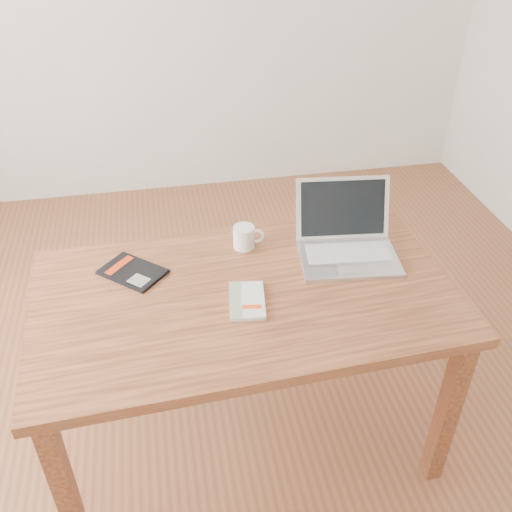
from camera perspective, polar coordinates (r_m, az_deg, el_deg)
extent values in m
plane|color=brown|center=(2.57, -3.68, -14.30)|extent=(4.00, 4.00, 0.00)
cube|color=brown|center=(1.93, -1.12, -4.08)|extent=(1.45, 0.88, 0.04)
cube|color=brown|center=(1.98, -18.50, -21.48)|extent=(0.06, 0.06, 0.71)
cube|color=brown|center=(2.18, 18.60, -14.57)|extent=(0.06, 0.06, 0.71)
cube|color=brown|center=(2.43, -18.07, -7.98)|extent=(0.06, 0.06, 0.71)
cube|color=brown|center=(2.60, 11.33, -3.54)|extent=(0.06, 0.06, 0.71)
cube|color=beige|center=(1.87, -0.90, -4.51)|extent=(0.14, 0.20, 0.01)
cube|color=white|center=(1.87, -0.90, -4.49)|extent=(0.14, 0.20, 0.02)
cube|color=gray|center=(1.87, -2.05, -4.33)|extent=(0.06, 0.19, 0.00)
cube|color=red|center=(1.84, -0.42, -5.09)|extent=(0.06, 0.03, 0.00)
cube|color=black|center=(2.05, -12.24, -1.55)|extent=(0.26, 0.25, 0.01)
cube|color=#B32A0C|center=(2.08, -13.50, -0.89)|extent=(0.10, 0.11, 0.00)
cube|color=gray|center=(1.99, -11.65, -2.39)|extent=(0.08, 0.08, 0.00)
cube|color=silver|center=(2.09, 9.28, -0.27)|extent=(0.37, 0.28, 0.02)
cube|color=silver|center=(2.10, 9.13, 0.39)|extent=(0.31, 0.16, 0.00)
cube|color=#BCBCC1|center=(2.02, 9.73, -1.27)|extent=(0.11, 0.06, 0.00)
cube|color=silver|center=(2.15, 8.66, 4.78)|extent=(0.36, 0.13, 0.22)
cube|color=black|center=(2.15, 8.69, 4.75)|extent=(0.32, 0.11, 0.19)
cylinder|color=white|center=(2.11, -1.22, 1.92)|extent=(0.08, 0.08, 0.09)
cylinder|color=black|center=(2.09, -1.23, 2.81)|extent=(0.07, 0.07, 0.01)
torus|color=white|center=(2.12, 0.02, 1.99)|extent=(0.06, 0.02, 0.06)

